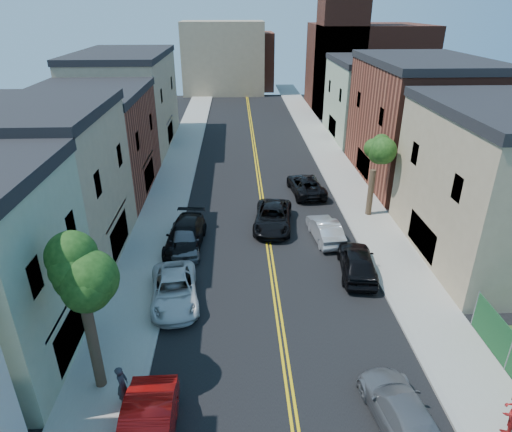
{
  "coord_description": "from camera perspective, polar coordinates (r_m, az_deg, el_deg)",
  "views": [
    {
      "loc": [
        -2.03,
        -0.0,
        14.58
      ],
      "look_at": [
        -0.83,
        26.15,
        2.0
      ],
      "focal_mm": 31.04,
      "sensor_mm": 36.0,
      "label": 1
    }
  ],
  "objects": [
    {
      "name": "sidewalk_left",
      "position": [
        42.95,
        -10.38,
        5.5
      ],
      "size": [
        3.2,
        100.0,
        0.15
      ],
      "primitive_type": "cube",
      "color": "gray",
      "rests_on": "ground"
    },
    {
      "name": "sidewalk_right",
      "position": [
        43.69,
        10.71,
        5.82
      ],
      "size": [
        3.2,
        100.0,
        0.15
      ],
      "primitive_type": "cube",
      "color": "gray",
      "rests_on": "ground"
    },
    {
      "name": "curb_left",
      "position": [
        42.75,
        -8.04,
        5.57
      ],
      "size": [
        0.3,
        100.0,
        0.15
      ],
      "primitive_type": "cube",
      "color": "gray",
      "rests_on": "ground"
    },
    {
      "name": "curb_right",
      "position": [
        43.33,
        8.45,
        5.82
      ],
      "size": [
        0.3,
        100.0,
        0.15
      ],
      "primitive_type": "cube",
      "color": "gray",
      "rests_on": "ground"
    },
    {
      "name": "bldg_left_tan_near",
      "position": [
        29.5,
        -26.42,
        2.9
      ],
      "size": [
        9.0,
        10.0,
        9.0
      ],
      "primitive_type": "cube",
      "color": "#998466",
      "rests_on": "ground"
    },
    {
      "name": "bldg_left_brick",
      "position": [
        39.39,
        -20.45,
        8.47
      ],
      "size": [
        9.0,
        12.0,
        8.0
      ],
      "primitive_type": "cube",
      "color": "brown",
      "rests_on": "ground"
    },
    {
      "name": "bldg_left_tan_far",
      "position": [
        52.35,
        -16.29,
        13.85
      ],
      "size": [
        9.0,
        16.0,
        9.5
      ],
      "primitive_type": "cube",
      "color": "#998466",
      "rests_on": "ground"
    },
    {
      "name": "bldg_right_tan",
      "position": [
        30.57,
        29.23,
        3.03
      ],
      "size": [
        9.0,
        12.0,
        9.0
      ],
      "primitive_type": "cube",
      "color": "#998466",
      "rests_on": "ground"
    },
    {
      "name": "bldg_right_brick",
      "position": [
        42.34,
        20.08,
        11.06
      ],
      "size": [
        9.0,
        14.0,
        10.0
      ],
      "primitive_type": "cube",
      "color": "brown",
      "rests_on": "ground"
    },
    {
      "name": "bldg_right_palegrn",
      "position": [
        55.39,
        14.69,
        14.11
      ],
      "size": [
        9.0,
        12.0,
        8.5
      ],
      "primitive_type": "cube",
      "color": "gray",
      "rests_on": "ground"
    },
    {
      "name": "church",
      "position": [
        69.93,
        13.35,
        19.0
      ],
      "size": [
        16.2,
        14.2,
        22.6
      ],
      "color": "#4C2319",
      "rests_on": "ground"
    },
    {
      "name": "backdrop_left",
      "position": [
        82.48,
        -4.23,
        19.62
      ],
      "size": [
        14.0,
        8.0,
        12.0
      ],
      "primitive_type": "cube",
      "color": "#998466",
      "rests_on": "ground"
    },
    {
      "name": "backdrop_center",
      "position": [
        86.56,
        -1.35,
        19.3
      ],
      "size": [
        10.0,
        8.0,
        10.0
      ],
      "primitive_type": "cube",
      "color": "brown",
      "rests_on": "ground"
    },
    {
      "name": "tree_left_mid",
      "position": [
        17.16,
        -22.28,
        -4.21
      ],
      "size": [
        5.2,
        5.2,
        9.29
      ],
      "color": "#3A2A1D",
      "rests_on": "sidewalk_left"
    },
    {
      "name": "tree_right_far",
      "position": [
        32.82,
        15.32,
        9.17
      ],
      "size": [
        4.4,
        4.4,
        8.03
      ],
      "color": "#3A2A1D",
      "rests_on": "sidewalk_right"
    },
    {
      "name": "white_pickup",
      "position": [
        24.43,
        -10.47,
        -9.35
      ],
      "size": [
        3.11,
        5.55,
        1.47
      ],
      "primitive_type": "imported",
      "rotation": [
        0.0,
        0.0,
        0.13
      ],
      "color": "silver",
      "rests_on": "ground"
    },
    {
      "name": "grey_car_left",
      "position": [
        29.07,
        -9.18,
        -3.03
      ],
      "size": [
        2.3,
        4.75,
        1.56
      ],
      "primitive_type": "imported",
      "rotation": [
        0.0,
        0.0,
        0.1
      ],
      "color": "slate",
      "rests_on": "ground"
    },
    {
      "name": "black_car_left",
      "position": [
        29.55,
        -9.08,
        -2.45
      ],
      "size": [
        2.7,
        5.78,
        1.63
      ],
      "primitive_type": "imported",
      "rotation": [
        0.0,
        0.0,
        -0.08
      ],
      "color": "black",
      "rests_on": "ground"
    },
    {
      "name": "grey_car_right",
      "position": [
        19.03,
        18.24,
        -22.8
      ],
      "size": [
        2.61,
        5.14,
        1.43
      ],
      "primitive_type": "imported",
      "rotation": [
        0.0,
        0.0,
        3.27
      ],
      "color": "#595C61",
      "rests_on": "ground"
    },
    {
      "name": "black_car_right",
      "position": [
        26.91,
        12.95,
        -5.76
      ],
      "size": [
        2.59,
        5.17,
        1.69
      ],
      "primitive_type": "imported",
      "rotation": [
        0.0,
        0.0,
        3.02
      ],
      "color": "black",
      "rests_on": "ground"
    },
    {
      "name": "silver_car_right",
      "position": [
        30.42,
        8.91,
        -1.73
      ],
      "size": [
        2.04,
        4.64,
        1.48
      ],
      "primitive_type": "imported",
      "rotation": [
        0.0,
        0.0,
        3.25
      ],
      "color": "#AAABB1",
      "rests_on": "ground"
    },
    {
      "name": "dark_car_right_far",
      "position": [
        37.71,
        6.46,
        3.99
      ],
      "size": [
        3.03,
        5.68,
        1.52
      ],
      "primitive_type": "imported",
      "rotation": [
        0.0,
        0.0,
        3.24
      ],
      "color": "black",
      "rests_on": "ground"
    },
    {
      "name": "black_suv_lane",
      "position": [
        31.71,
        2.2,
        -0.16
      ],
      "size": [
        3.3,
        5.89,
        1.55
      ],
      "primitive_type": "imported",
      "rotation": [
        0.0,
        0.0,
        -0.13
      ],
      "color": "black",
      "rests_on": "ground"
    },
    {
      "name": "pedestrian_left",
      "position": [
        19.37,
        -16.83,
        -20.12
      ],
      "size": [
        0.43,
        0.65,
        1.77
      ],
      "primitive_type": "imported",
      "rotation": [
        0.0,
        0.0,
        1.56
      ],
      "color": "#25262C",
      "rests_on": "sidewalk_left"
    },
    {
      "name": "pedestrian_right",
      "position": [
        20.04,
        30.08,
        -20.91
      ],
      "size": [
        1.15,
        1.05,
        1.93
      ],
      "primitive_type": "imported",
      "rotation": [
        0.0,
        0.0,
        3.56
      ],
      "color": "maroon",
      "rests_on": "sidewalk_right"
    }
  ]
}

